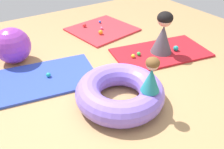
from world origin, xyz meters
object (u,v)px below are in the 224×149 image
at_px(inflatable_cushion, 120,92).
at_px(play_ball_teal_second, 48,75).
at_px(play_ball_orange, 101,32).
at_px(child_in_teal, 151,75).
at_px(play_ball_yellow, 133,56).
at_px(adult_seated, 163,33).
at_px(play_ball_blue, 100,22).
at_px(play_ball_pink, 102,28).
at_px(play_ball_teal, 176,48).
at_px(exercise_ball_large, 12,46).
at_px(play_ball_red, 84,25).
at_px(play_ball_green, 139,54).

relative_size(inflatable_cushion, play_ball_teal_second, 16.50).
height_order(inflatable_cushion, play_ball_orange, inflatable_cushion).
distance_m(child_in_teal, play_ball_yellow, 1.48).
distance_m(play_ball_yellow, play_ball_orange, 1.22).
relative_size(adult_seated, play_ball_blue, 12.62).
height_order(adult_seated, play_ball_pink, adult_seated).
distance_m(play_ball_teal, play_ball_blue, 2.09).
bearing_deg(inflatable_cushion, adult_seated, 26.80).
xyz_separation_m(play_ball_teal, play_ball_blue, (-0.50, 2.03, -0.02)).
distance_m(play_ball_orange, exercise_ball_large, 1.87).
relative_size(play_ball_red, play_ball_teal_second, 1.14).
relative_size(play_ball_yellow, play_ball_red, 0.84).
relative_size(play_ball_yellow, play_ball_teal_second, 0.95).
xyz_separation_m(play_ball_teal, play_ball_orange, (-0.83, 1.45, -0.00)).
xyz_separation_m(play_ball_pink, play_ball_blue, (0.16, 0.36, 0.00)).
distance_m(play_ball_yellow, play_ball_pink, 1.45).
bearing_deg(play_ball_yellow, adult_seated, -10.65).
xyz_separation_m(play_ball_teal, play_ball_red, (-0.93, 2.01, -0.01)).
distance_m(inflatable_cushion, adult_seated, 1.67).
bearing_deg(play_ball_orange, play_ball_teal, -60.30).
height_order(play_ball_blue, play_ball_teal_second, play_ball_teal_second).
xyz_separation_m(child_in_teal, play_ball_teal, (1.53, 0.98, -0.49)).
bearing_deg(exercise_ball_large, play_ball_yellow, -31.55).
height_order(adult_seated, play_ball_yellow, adult_seated).
distance_m(adult_seated, play_ball_orange, 1.47).
bearing_deg(play_ball_yellow, inflatable_cushion, -136.17).
bearing_deg(exercise_ball_large, play_ball_pink, 8.91).
bearing_deg(play_ball_teal_second, play_ball_red, 46.43).
relative_size(inflatable_cushion, child_in_teal, 2.59).
distance_m(inflatable_cushion, child_in_teal, 0.58).
bearing_deg(inflatable_cushion, play_ball_red, 72.78).
height_order(play_ball_yellow, play_ball_green, play_ball_green).
relative_size(play_ball_orange, play_ball_teal_second, 1.31).
xyz_separation_m(child_in_teal, play_ball_teal_second, (-0.85, 1.46, -0.51)).
height_order(play_ball_teal, play_ball_teal_second, play_ball_teal).
bearing_deg(play_ball_red, play_ball_teal_second, -133.57).
bearing_deg(adult_seated, exercise_ball_large, 137.83).
xyz_separation_m(adult_seated, play_ball_yellow, (-0.58, 0.11, -0.35)).
xyz_separation_m(play_ball_blue, play_ball_teal_second, (-1.88, -1.55, 0.01)).
bearing_deg(play_ball_red, adult_seated, -70.70).
bearing_deg(play_ball_red, play_ball_teal, -65.10).
bearing_deg(play_ball_teal, play_ball_pink, 111.73).
bearing_deg(play_ball_teal, inflatable_cushion, -160.34).
bearing_deg(play_ball_green, play_ball_teal, -18.49).
relative_size(play_ball_pink, play_ball_red, 0.73).
bearing_deg(inflatable_cushion, play_ball_yellow, 43.83).
relative_size(play_ball_teal, play_ball_orange, 1.03).
bearing_deg(play_ball_teal_second, inflatable_cushion, -60.05).
relative_size(play_ball_teal, play_ball_blue, 1.63).
bearing_deg(inflatable_cushion, play_ball_pink, 64.69).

